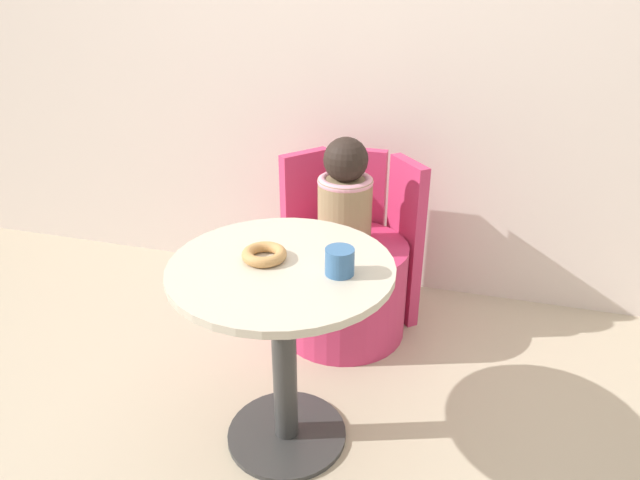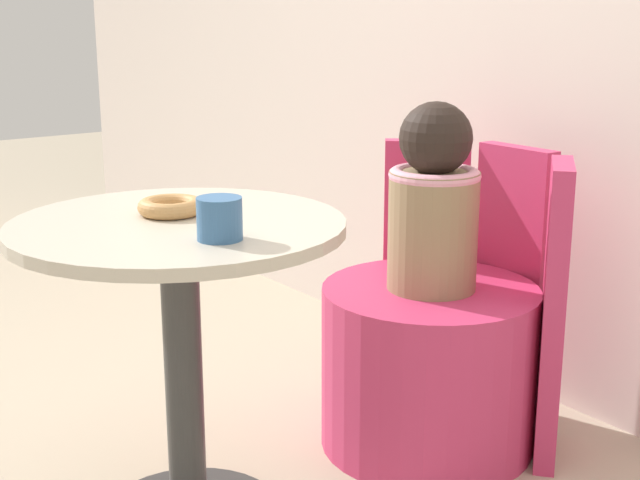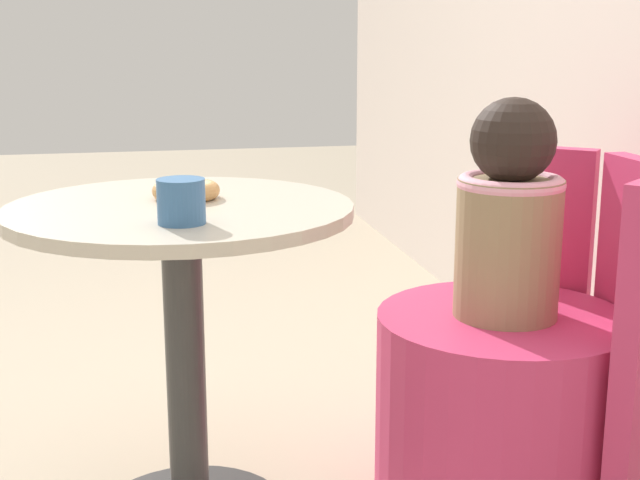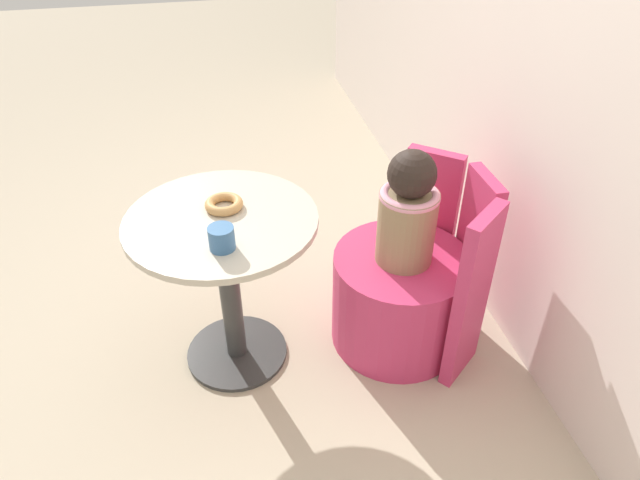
{
  "view_description": "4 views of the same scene",
  "coord_description": "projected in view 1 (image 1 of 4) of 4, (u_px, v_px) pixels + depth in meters",
  "views": [
    {
      "loc": [
        0.57,
        -1.42,
        1.49
      ],
      "look_at": [
        0.09,
        0.27,
        0.62
      ],
      "focal_mm": 32.0,
      "sensor_mm": 36.0,
      "label": 1
    },
    {
      "loc": [
        1.62,
        -0.84,
        1.09
      ],
      "look_at": [
        0.07,
        0.31,
        0.59
      ],
      "focal_mm": 50.0,
      "sensor_mm": 36.0,
      "label": 2
    },
    {
      "loc": [
        1.78,
        -0.12,
        1.01
      ],
      "look_at": [
        0.07,
        0.24,
        0.6
      ],
      "focal_mm": 50.0,
      "sensor_mm": 36.0,
      "label": 3
    },
    {
      "loc": [
        1.73,
        -0.04,
        1.77
      ],
      "look_at": [
        0.15,
        0.3,
        0.6
      ],
      "focal_mm": 32.0,
      "sensor_mm": 36.0,
      "label": 4
    }
  ],
  "objects": [
    {
      "name": "ground_plane",
      "position": [
        275.0,
        425.0,
        2.03
      ],
      "size": [
        12.0,
        12.0,
        0.0
      ],
      "primitive_type": "plane",
      "color": "#B7A88E"
    },
    {
      "name": "cup",
      "position": [
        340.0,
        261.0,
        1.61
      ],
      "size": [
        0.08,
        0.08,
        0.08
      ],
      "color": "#386699",
      "rests_on": "round_table"
    },
    {
      "name": "booth_backrest",
      "position": [
        355.0,
        233.0,
        2.58
      ],
      "size": [
        0.64,
        0.24,
        0.74
      ],
      "color": "#C63360",
      "rests_on": "ground_plane"
    },
    {
      "name": "tub_chair",
      "position": [
        343.0,
        288.0,
        2.46
      ],
      "size": [
        0.54,
        0.54,
        0.42
      ],
      "color": "#C63360",
      "rests_on": "ground_plane"
    },
    {
      "name": "donut",
      "position": [
        265.0,
        255.0,
        1.7
      ],
      "size": [
        0.14,
        0.14,
        0.03
      ],
      "color": "tan",
      "rests_on": "round_table"
    },
    {
      "name": "child_figure",
      "position": [
        345.0,
        197.0,
        2.27
      ],
      "size": [
        0.22,
        0.22,
        0.46
      ],
      "color": "#937A56",
      "rests_on": "tub_chair"
    },
    {
      "name": "back_wall",
      "position": [
        353.0,
        33.0,
        2.47
      ],
      "size": [
        6.0,
        0.06,
        2.4
      ],
      "color": "silver",
      "rests_on": "ground_plane"
    },
    {
      "name": "round_table",
      "position": [
        283.0,
        319.0,
        1.77
      ],
      "size": [
        0.68,
        0.68,
        0.68
      ],
      "color": "#333333",
      "rests_on": "ground_plane"
    }
  ]
}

